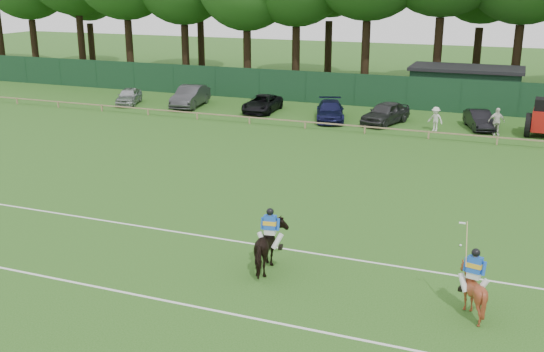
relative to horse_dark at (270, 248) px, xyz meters
The scene contains 20 objects.
ground 4.04m from the horse_dark, 133.49° to the left, with size 160.00×160.00×0.00m, color #1E4C14.
horse_dark is the anchor object (origin of this frame).
horse_chestnut 6.53m from the horse_dark, ahead, with size 1.17×1.32×1.45m, color maroon.
sedan_silver 32.20m from the horse_dark, 131.69° to the left, with size 1.51×3.75×1.28m, color #A9ACAE.
sedan_grey 29.80m from the horse_dark, 123.42° to the left, with size 1.70×4.89×1.61m, color #313134.
suv_black 27.09m from the horse_dark, 112.71° to the left, with size 2.06×4.47×1.24m, color black.
sedan_navy 24.45m from the horse_dark, 101.63° to the left, with size 1.87×4.59×1.33m, color #13153C.
hatch_grey 24.22m from the horse_dark, 92.63° to the left, with size 1.77×4.39×1.50m, color #2E2E31.
estate_black 25.39m from the horse_dark, 78.77° to the left, with size 1.30×3.72×1.22m, color black.
spectator_left 23.39m from the horse_dark, 84.28° to the left, with size 1.01×0.58×1.57m, color silver.
spectator_mid 24.20m from the horse_dark, 75.50° to the left, with size 1.03×0.43×1.75m, color silver.
rider_dark 0.75m from the horse_dark, 81.46° to the right, with size 0.93×0.43×1.41m.
rider_chestnut 6.55m from the horse_dark, ahead, with size 0.93×0.69×2.05m.
polo_ball 7.31m from the horse_dark, 37.50° to the left, with size 0.09×0.09×0.09m, color silver.
pitch_lines 2.91m from the horse_dark, 166.96° to the right, with size 60.00×5.10×0.01m.
pitch_rail 21.05m from the horse_dark, 97.43° to the left, with size 62.10×0.10×0.50m.
perimeter_fence 30.00m from the horse_dark, 95.21° to the left, with size 92.08×0.08×2.50m.
utility_shed 33.04m from the horse_dark, 84.31° to the left, with size 8.40×4.40×3.04m.
tree_row 37.89m from the horse_dark, 91.09° to the left, with size 96.00×12.00×21.00m, color #26561C, non-canonical shape.
tractor 25.76m from the horse_dark, 70.04° to the left, with size 2.09×2.96×2.41m.
Camera 1 is at (9.86, -21.00, 9.32)m, focal length 42.00 mm.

